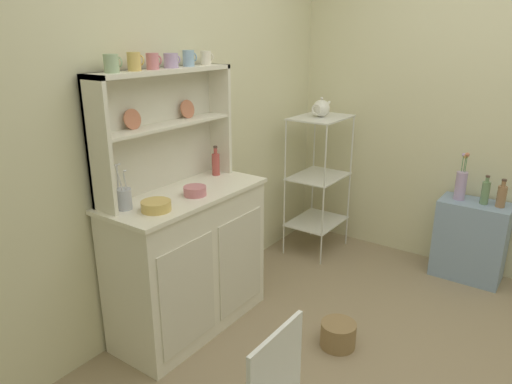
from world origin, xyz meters
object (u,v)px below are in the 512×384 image
bakers_rack (319,171)px  jam_bottle (216,163)px  side_shelf_blue (470,240)px  oil_bottle (485,192)px  floor_basket (338,334)px  porcelain_teapot (321,108)px  utensil_jar (124,198)px  flower_vase (461,184)px  hutch_cabinet (189,260)px  hutch_shelf_unit (161,120)px  vinegar_bottle (502,196)px  bowl_mixing_large (156,206)px  cup_sage_0 (112,63)px

bakers_rack → jam_bottle: bakers_rack is taller
side_shelf_blue → oil_bottle: 0.39m
side_shelf_blue → floor_basket: side_shelf_blue is taller
side_shelf_blue → porcelain_teapot: size_ratio=2.67×
jam_bottle → utensil_jar: bearing=-179.3°
jam_bottle → flower_vase: jam_bottle is taller
hutch_cabinet → porcelain_teapot: porcelain_teapot is taller
bakers_rack → floor_basket: bearing=-145.7°
hutch_shelf_unit → vinegar_bottle: size_ratio=4.70×
porcelain_teapot → flower_vase: 1.17m
vinegar_bottle → jam_bottle: bearing=130.4°
bakers_rack → utensil_jar: utensil_jar is taller
hutch_cabinet → bakers_rack: bearing=-4.3°
flower_vase → porcelain_teapot: bearing=102.6°
oil_bottle → vinegar_bottle: size_ratio=1.04×
bakers_rack → flower_vase: bakers_rack is taller
bowl_mixing_large → vinegar_bottle: bearing=-34.5°
bakers_rack → cup_sage_0: bearing=172.6°
floor_basket → bowl_mixing_large: bearing=129.1°
porcelain_teapot → oil_bottle: size_ratio=1.06×
floor_basket → vinegar_bottle: vinegar_bottle is taller
side_shelf_blue → cup_sage_0: cup_sage_0 is taller
floor_basket → cup_sage_0: 1.94m
jam_bottle → porcelain_teapot: porcelain_teapot is taller
side_shelf_blue → vinegar_bottle: vinegar_bottle is taller
porcelain_teapot → utensil_jar: bearing=174.2°
cup_sage_0 → hutch_shelf_unit: bearing=6.9°
bakers_rack → porcelain_teapot: (-0.00, 0.00, 0.51)m
hutch_shelf_unit → oil_bottle: size_ratio=4.51×
hutch_shelf_unit → bakers_rack: size_ratio=0.84×
utensil_jar → oil_bottle: bearing=-34.4°
bakers_rack → jam_bottle: (-1.05, 0.19, 0.27)m
hutch_cabinet → utensil_jar: size_ratio=4.01×
side_shelf_blue → flower_vase: bearing=89.7°
floor_basket → porcelain_teapot: 1.73m
vinegar_bottle → floor_basket: bearing=156.8°
jam_bottle → floor_basket: bearing=-92.5°
side_shelf_blue → hutch_cabinet: bearing=142.6°
hutch_cabinet → oil_bottle: (1.65, -1.31, 0.23)m
side_shelf_blue → utensil_jar: utensil_jar is taller
hutch_shelf_unit → vinegar_bottle: 2.36m
vinegar_bottle → side_shelf_blue: bearing=90.0°
side_shelf_blue → vinegar_bottle: bearing=-90.0°
oil_bottle → vinegar_bottle: bearing=-90.0°
hutch_shelf_unit → jam_bottle: (0.38, -0.08, -0.32)m
bakers_rack → utensil_jar: 1.83m
hutch_cabinet → flower_vase: (1.65, -1.14, 0.26)m
hutch_shelf_unit → floor_basket: size_ratio=4.59×
bakers_rack → oil_bottle: bearing=-79.2°
oil_bottle → bakers_rack: bearing=100.8°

